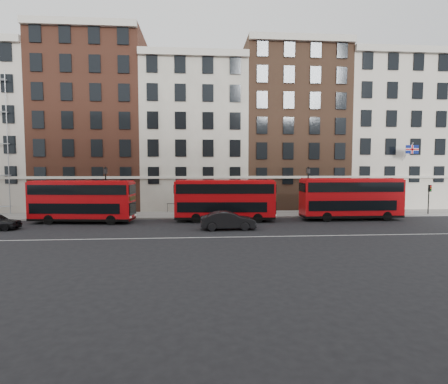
{
  "coord_description": "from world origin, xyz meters",
  "views": [
    {
      "loc": [
        0.3,
        -28.45,
        5.35
      ],
      "look_at": [
        2.87,
        5.0,
        3.0
      ],
      "focal_mm": 28.0,
      "sensor_mm": 36.0,
      "label": 1
    }
  ],
  "objects": [
    {
      "name": "traffic_light",
      "position": [
        26.2,
        8.58,
        2.45
      ],
      "size": [
        0.25,
        0.45,
        3.27
      ],
      "color": "black",
      "rests_on": "pavement"
    },
    {
      "name": "ground",
      "position": [
        0.0,
        0.0,
        0.0
      ],
      "size": [
        120.0,
        120.0,
        0.0
      ],
      "primitive_type": "plane",
      "color": "black",
      "rests_on": "ground"
    },
    {
      "name": "iron_railings",
      "position": [
        0.0,
        12.7,
        0.65
      ],
      "size": [
        6.6,
        0.06,
        1.0
      ],
      "primitive_type": null,
      "color": "black",
      "rests_on": "pavement"
    },
    {
      "name": "building_terrace",
      "position": [
        -0.31,
        17.88,
        10.24
      ],
      "size": [
        64.0,
        11.95,
        22.0
      ],
      "color": "#AFA597",
      "rests_on": "ground"
    },
    {
      "name": "road_centre_line",
      "position": [
        0.0,
        -2.0,
        0.01
      ],
      "size": [
        70.0,
        0.12,
        0.01
      ],
      "primitive_type": "cube",
      "color": "white",
      "rests_on": "ground"
    },
    {
      "name": "pavement",
      "position": [
        0.0,
        10.5,
        0.07
      ],
      "size": [
        80.0,
        5.0,
        0.15
      ],
      "primitive_type": "cube",
      "color": "gray",
      "rests_on": "ground"
    },
    {
      "name": "bus_d",
      "position": [
        15.92,
        5.96,
        2.3
      ],
      "size": [
        10.21,
        2.53,
        4.28
      ],
      "rotation": [
        0.0,
        0.0,
        -0.0
      ],
      "color": "red",
      "rests_on": "ground"
    },
    {
      "name": "bus_b",
      "position": [
        -10.79,
        5.96,
        2.2
      ],
      "size": [
        9.97,
        3.39,
        4.11
      ],
      "rotation": [
        0.0,
        0.0,
        -0.11
      ],
      "color": "red",
      "rests_on": "ground"
    },
    {
      "name": "lamp_post_right",
      "position": [
        12.33,
        8.65,
        3.08
      ],
      "size": [
        0.44,
        0.44,
        5.33
      ],
      "color": "black",
      "rests_on": "pavement"
    },
    {
      "name": "bus_c",
      "position": [
        3.0,
        5.96,
        2.22
      ],
      "size": [
        9.99,
        3.04,
        4.14
      ],
      "rotation": [
        0.0,
        0.0,
        -0.07
      ],
      "color": "red",
      "rests_on": "ground"
    },
    {
      "name": "kerb",
      "position": [
        0.0,
        8.0,
        0.08
      ],
      "size": [
        80.0,
        0.3,
        0.16
      ],
      "primitive_type": "cube",
      "color": "gray",
      "rests_on": "ground"
    },
    {
      "name": "lamp_post_left",
      "position": [
        -9.14,
        8.4,
        3.08
      ],
      "size": [
        0.44,
        0.44,
        5.33
      ],
      "color": "black",
      "rests_on": "pavement"
    },
    {
      "name": "car_front",
      "position": [
        2.94,
        1.31,
        0.78
      ],
      "size": [
        4.76,
        1.68,
        1.57
      ],
      "primitive_type": "imported",
      "rotation": [
        0.0,
        0.0,
        1.57
      ],
      "color": "black",
      "rests_on": "ground"
    }
  ]
}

